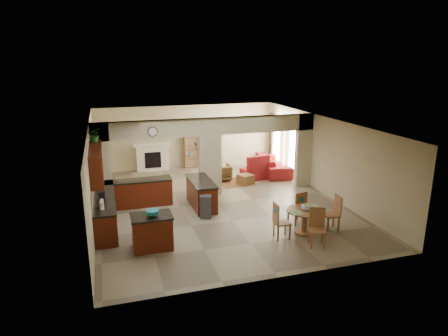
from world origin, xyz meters
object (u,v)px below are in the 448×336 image
object	(u,v)px
kitchen_island	(152,232)
dining_table	(305,217)
armchair	(222,173)
sofa	(272,164)

from	to	relation	value
kitchen_island	dining_table	distance (m)	4.24
dining_table	armchair	distance (m)	5.61
kitchen_island	armchair	bearing A→B (deg)	56.56
armchair	kitchen_island	bearing A→B (deg)	55.89
kitchen_island	sofa	size ratio (longest dim) A/B	0.41
sofa	armchair	xyz separation A→B (m)	(-2.40, -0.43, -0.05)
kitchen_island	dining_table	size ratio (longest dim) A/B	1.02
dining_table	armchair	world-z (taller)	dining_table
sofa	kitchen_island	bearing A→B (deg)	139.74
sofa	armchair	distance (m)	2.44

